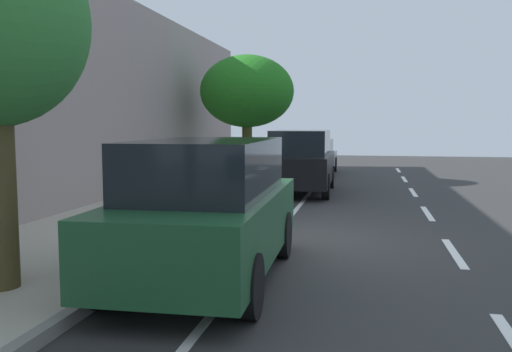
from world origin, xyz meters
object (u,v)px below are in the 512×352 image
at_px(parked_sedan_grey_nearest, 313,157).
at_px(bicycle_at_curb, 244,204).
at_px(parked_suv_green_mid, 208,208).
at_px(cyclist_with_backpack, 239,171).
at_px(parked_suv_black_second, 301,161).
at_px(street_tree_near_cyclist, 247,92).

bearing_deg(parked_sedan_grey_nearest, bicycle_at_curb, 87.53).
height_order(parked_suv_green_mid, cyclist_with_backpack, parked_suv_green_mid).
bearing_deg(cyclist_with_backpack, bicycle_at_curb, 116.14).
distance_m(parked_suv_black_second, parked_suv_green_mid, 10.00).
xyz_separation_m(parked_suv_green_mid, cyclist_with_backpack, (0.79, -5.35, 0.05)).
bearing_deg(bicycle_at_curb, cyclist_with_backpack, -63.86).
height_order(bicycle_at_curb, cyclist_with_backpack, cyclist_with_backpack).
bearing_deg(parked_sedan_grey_nearest, parked_suv_black_second, 91.91).
distance_m(parked_suv_black_second, cyclist_with_backpack, 4.74).
bearing_deg(street_tree_near_cyclist, cyclist_with_backpack, 100.96).
height_order(parked_sedan_grey_nearest, street_tree_near_cyclist, street_tree_near_cyclist).
bearing_deg(parked_suv_green_mid, parked_suv_black_second, -90.85).
bearing_deg(parked_suv_black_second, parked_suv_green_mid, 89.15).
xyz_separation_m(parked_suv_black_second, parked_suv_green_mid, (0.15, 10.00, 0.00)).
height_order(parked_sedan_grey_nearest, cyclist_with_backpack, cyclist_with_backpack).
height_order(cyclist_with_backpack, street_tree_near_cyclist, street_tree_near_cyclist).
height_order(parked_suv_black_second, bicycle_at_curb, parked_suv_black_second).
xyz_separation_m(parked_suv_green_mid, street_tree_near_cyclist, (2.33, -13.27, 2.38)).
height_order(parked_sedan_grey_nearest, bicycle_at_curb, parked_sedan_grey_nearest).
relative_size(parked_sedan_grey_nearest, cyclist_with_backpack, 2.52).
distance_m(parked_suv_black_second, street_tree_near_cyclist, 4.74).
bearing_deg(cyclist_with_backpack, parked_suv_green_mid, 98.42).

